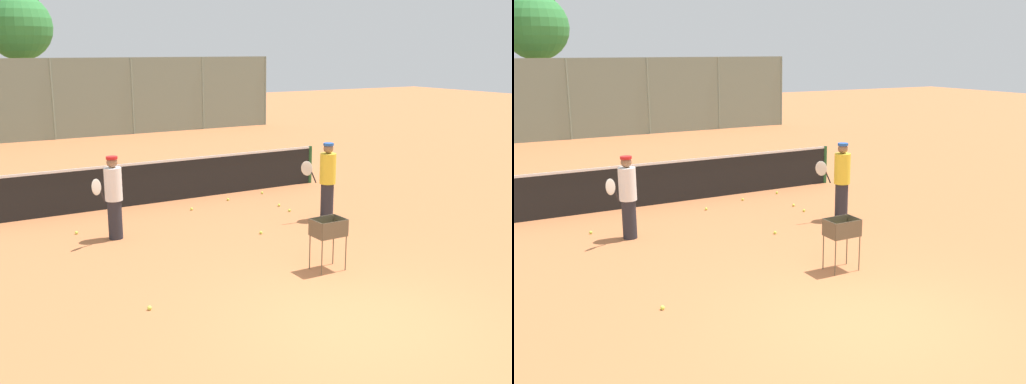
% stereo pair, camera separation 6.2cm
% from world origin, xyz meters
% --- Properties ---
extents(ground_plane, '(80.00, 80.00, 0.00)m').
position_xyz_m(ground_plane, '(0.00, 0.00, 0.00)').
color(ground_plane, '#C67242').
extents(tennis_net, '(9.26, 0.10, 1.07)m').
position_xyz_m(tennis_net, '(0.00, 7.86, 0.56)').
color(tennis_net, '#26592D').
rests_on(tennis_net, ground_plane).
extents(back_fence, '(20.93, 0.08, 3.41)m').
position_xyz_m(back_fence, '(0.00, 20.22, 1.70)').
color(back_fence, gray).
rests_on(back_fence, ground_plane).
extents(tree_0, '(2.89, 2.89, 6.15)m').
position_xyz_m(tree_0, '(-0.68, 22.76, 4.63)').
color(tree_0, brown).
rests_on(tree_0, ground_plane).
extents(player_white_outfit, '(0.92, 0.36, 1.74)m').
position_xyz_m(player_white_outfit, '(2.75, 4.56, 0.90)').
color(player_white_outfit, '#26262D').
rests_on(player_white_outfit, ground_plane).
extents(player_red_cap, '(0.76, 0.63, 1.70)m').
position_xyz_m(player_red_cap, '(-1.86, 5.51, 0.88)').
color(player_red_cap, '#26262D').
rests_on(player_red_cap, ground_plane).
extents(ball_cart, '(0.56, 0.41, 0.93)m').
position_xyz_m(ball_cart, '(0.84, 1.92, 0.69)').
color(ball_cart, brown).
rests_on(ball_cart, ground_plane).
extents(tennis_ball_0, '(0.07, 0.07, 0.07)m').
position_xyz_m(tennis_ball_0, '(2.34, 5.48, 0.03)').
color(tennis_ball_0, '#D1E54C').
rests_on(tennis_ball_0, ground_plane).
extents(tennis_ball_1, '(0.07, 0.07, 0.07)m').
position_xyz_m(tennis_ball_1, '(2.68, 7.35, 0.03)').
color(tennis_ball_1, '#D1E54C').
rests_on(tennis_ball_1, ground_plane).
extents(tennis_ball_2, '(0.07, 0.07, 0.07)m').
position_xyz_m(tennis_ball_2, '(1.56, 7.15, 0.03)').
color(tennis_ball_2, '#D1E54C').
rests_on(tennis_ball_2, ground_plane).
extents(tennis_ball_3, '(0.07, 0.07, 0.07)m').
position_xyz_m(tennis_ball_3, '(-2.49, 6.20, 0.03)').
color(tennis_ball_3, '#D1E54C').
rests_on(tennis_ball_3, ground_plane).
extents(tennis_ball_4, '(0.07, 0.07, 0.07)m').
position_xyz_m(tennis_ball_4, '(2.39, 6.02, 0.03)').
color(tennis_ball_4, '#D1E54C').
rests_on(tennis_ball_4, ground_plane).
extents(tennis_ball_5, '(0.07, 0.07, 0.07)m').
position_xyz_m(tennis_ball_5, '(0.86, 4.29, 0.03)').
color(tennis_ball_5, '#D1E54C').
rests_on(tennis_ball_5, ground_plane).
extents(tennis_ball_6, '(0.07, 0.07, 0.07)m').
position_xyz_m(tennis_ball_6, '(0.38, 6.76, 0.03)').
color(tennis_ball_6, '#D1E54C').
rests_on(tennis_ball_6, ground_plane).
extents(tennis_ball_7, '(0.07, 0.07, 0.07)m').
position_xyz_m(tennis_ball_7, '(-2.46, 1.88, 0.03)').
color(tennis_ball_7, '#D1E54C').
rests_on(tennis_ball_7, ground_plane).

